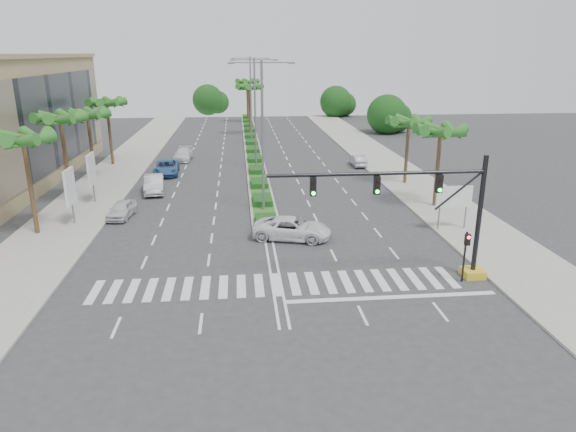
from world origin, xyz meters
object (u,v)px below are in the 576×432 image
(car_parked_a, at_px, (122,209))
(car_right, at_px, (358,161))
(car_parked_b, at_px, (154,184))
(car_parked_c, at_px, (167,168))
(car_crossing, at_px, (292,228))
(car_parked_d, at_px, (183,154))

(car_parked_a, xyz_separation_m, car_right, (23.07, 17.23, -0.03))
(car_parked_b, bearing_deg, car_right, 16.82)
(car_parked_c, relative_size, car_crossing, 0.99)
(car_parked_c, height_order, car_parked_d, car_parked_c)
(car_parked_c, bearing_deg, car_crossing, -64.86)
(car_parked_d, bearing_deg, car_right, -11.86)
(car_right, bearing_deg, car_parked_b, 24.76)
(car_parked_a, xyz_separation_m, car_crossing, (12.94, -6.14, 0.10))
(car_parked_c, relative_size, car_parked_d, 1.11)
(car_crossing, height_order, car_right, car_crossing)
(car_parked_a, height_order, car_parked_c, car_parked_c)
(car_parked_a, height_order, car_crossing, car_crossing)
(car_crossing, bearing_deg, car_parked_b, 55.55)
(car_parked_d, xyz_separation_m, car_right, (20.41, -5.42, -0.06))
(car_parked_d, relative_size, car_crossing, 0.88)
(car_parked_c, bearing_deg, car_parked_d, 79.27)
(car_parked_a, height_order, car_parked_d, car_parked_d)
(car_parked_a, bearing_deg, car_parked_c, 90.62)
(car_parked_c, distance_m, car_crossing, 23.99)
(car_parked_a, bearing_deg, car_crossing, -18.60)
(car_parked_c, relative_size, car_right, 1.39)
(car_crossing, relative_size, car_right, 1.41)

